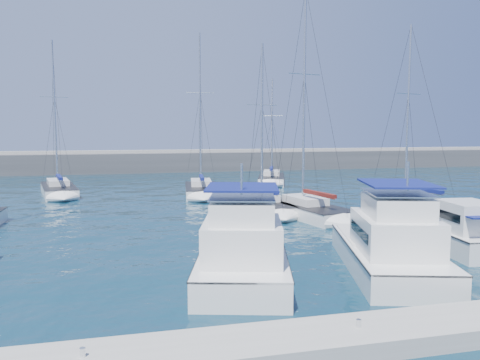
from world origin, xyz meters
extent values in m
plane|color=black|center=(0.00, 0.00, 0.00)|extent=(220.00, 220.00, 0.00)
cube|color=#424244|center=(0.00, 52.00, 1.00)|extent=(160.00, 6.00, 4.00)
cube|color=gray|center=(0.00, 52.00, 3.20)|extent=(160.00, 1.20, 0.50)
cube|color=gray|center=(0.00, -11.00, 0.30)|extent=(40.00, 2.20, 0.60)
cylinder|color=silver|center=(-8.00, -11.00, 0.72)|extent=(0.16, 0.16, 0.25)
cylinder|color=silver|center=(0.00, -11.00, 0.72)|extent=(0.16, 0.16, 0.25)
cube|color=silver|center=(-1.87, -3.85, 0.40)|extent=(5.77, 8.92, 1.60)
cube|color=#262628|center=(-1.87, -3.85, 1.15)|extent=(5.84, 8.94, 0.08)
cube|color=silver|center=(-2.13, -4.81, 2.00)|extent=(4.08, 4.51, 1.60)
cube|color=black|center=(-2.13, -4.81, 2.08)|extent=(3.94, 3.79, 0.45)
cube|color=silver|center=(-2.18, -5.01, 3.25)|extent=(3.16, 3.24, 0.90)
cube|color=#0F1757|center=(-2.18, -5.01, 4.25)|extent=(3.57, 3.69, 0.08)
cube|color=silver|center=(5.12, -4.06, 0.40)|extent=(6.17, 10.12, 1.60)
cube|color=#262628|center=(5.12, -4.06, 1.15)|extent=(6.24, 10.14, 0.08)
cube|color=silver|center=(4.80, -5.17, 2.00)|extent=(4.23, 5.08, 1.60)
cube|color=black|center=(4.80, -5.17, 2.08)|extent=(4.04, 4.26, 0.45)
cube|color=silver|center=(4.74, -5.36, 3.25)|extent=(3.26, 3.65, 0.90)
cube|color=#0F1757|center=(4.74, -5.36, 4.25)|extent=(3.68, 4.15, 0.08)
cube|color=silver|center=(10.86, -1.76, 0.40)|extent=(3.39, 6.48, 1.60)
cube|color=#262628|center=(10.86, -1.76, 1.15)|extent=(3.44, 6.49, 0.08)
cube|color=silver|center=(10.77, -2.51, 2.00)|extent=(2.60, 3.13, 1.60)
cube|color=black|center=(10.77, -2.51, 2.08)|extent=(2.57, 2.56, 0.45)
cube|color=silver|center=(3.79, 11.87, 0.30)|extent=(3.18, 7.46, 1.30)
cube|color=#262628|center=(3.79, 11.87, 0.93)|extent=(3.24, 7.46, 0.06)
cube|color=silver|center=(3.77, 12.33, 1.25)|extent=(2.01, 3.29, 0.55)
cylinder|color=silver|center=(3.76, 12.60, 7.39)|extent=(0.18, 0.18, 11.89)
cylinder|color=silver|center=(3.83, 10.77, 1.80)|extent=(0.26, 3.68, 0.12)
cube|color=#0F1757|center=(3.83, 10.67, 1.95)|extent=(0.48, 3.32, 0.28)
cube|color=silver|center=(6.54, 9.36, 0.30)|extent=(4.80, 8.66, 1.30)
cube|color=#262628|center=(6.54, 9.36, 0.93)|extent=(4.86, 8.68, 0.06)
cube|color=silver|center=(6.43, 9.86, 1.25)|extent=(2.74, 3.93, 0.55)
cylinder|color=silver|center=(6.36, 10.16, 9.22)|extent=(0.18, 0.18, 15.54)
cylinder|color=silver|center=(6.81, 8.16, 1.80)|extent=(1.01, 4.02, 0.12)
cube|color=#541510|center=(6.83, 8.06, 1.95)|extent=(1.14, 3.67, 0.28)
cube|color=silver|center=(15.28, 9.23, 0.30)|extent=(4.85, 7.79, 1.30)
cube|color=#262628|center=(15.28, 9.23, 0.93)|extent=(4.91, 7.81, 0.06)
cube|color=silver|center=(15.16, 9.66, 1.25)|extent=(2.74, 3.58, 0.55)
cylinder|color=silver|center=(15.08, 9.92, 8.12)|extent=(0.18, 0.18, 13.35)
cylinder|color=silver|center=(15.57, 8.18, 1.80)|extent=(1.10, 3.52, 0.12)
cube|color=#0F1757|center=(15.60, 8.08, 1.95)|extent=(1.22, 3.23, 0.28)
cube|color=silver|center=(-13.67, 26.96, 0.30)|extent=(4.86, 9.73, 1.30)
cube|color=#262628|center=(-13.67, 26.96, 0.93)|extent=(4.92, 9.74, 0.06)
cube|color=silver|center=(-13.79, 27.53, 1.25)|extent=(2.75, 4.39, 0.55)
cylinder|color=silver|center=(-13.86, 27.87, 8.54)|extent=(0.18, 0.18, 14.18)
cylinder|color=silver|center=(-13.38, 25.60, 1.80)|extent=(1.08, 4.58, 0.12)
cube|color=#0F1757|center=(-13.36, 25.50, 1.95)|extent=(1.21, 4.17, 0.28)
cube|color=silver|center=(0.47, 23.27, 0.30)|extent=(4.03, 8.90, 1.30)
cube|color=#262628|center=(0.47, 23.27, 0.93)|extent=(4.10, 8.91, 0.06)
cube|color=silver|center=(0.53, 23.81, 1.25)|extent=(2.42, 3.97, 0.55)
cylinder|color=silver|center=(0.56, 24.13, 8.86)|extent=(0.18, 0.18, 14.82)
cylinder|color=silver|center=(0.32, 21.99, 1.80)|extent=(0.60, 4.29, 0.12)
cube|color=#0F1757|center=(0.31, 21.89, 1.95)|extent=(0.78, 3.89, 0.28)
cube|color=silver|center=(10.69, 32.04, 0.30)|extent=(5.53, 8.93, 1.30)
cube|color=#262628|center=(10.69, 32.04, 0.93)|extent=(5.59, 8.95, 0.06)
cube|color=silver|center=(10.86, 32.54, 1.25)|extent=(3.02, 4.11, 0.55)
cylinder|color=silver|center=(10.96, 32.84, 7.22)|extent=(0.18, 0.18, 11.54)
cylinder|color=silver|center=(10.29, 30.85, 1.80)|extent=(1.46, 4.02, 0.12)
cube|color=#0F1757|center=(10.26, 30.75, 1.95)|extent=(1.54, 3.70, 0.28)
camera|label=1|loc=(-6.71, -23.45, 6.57)|focal=35.00mm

